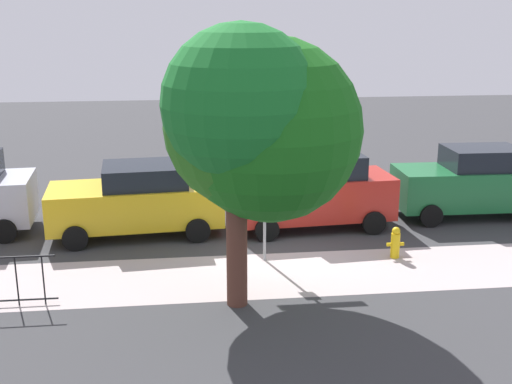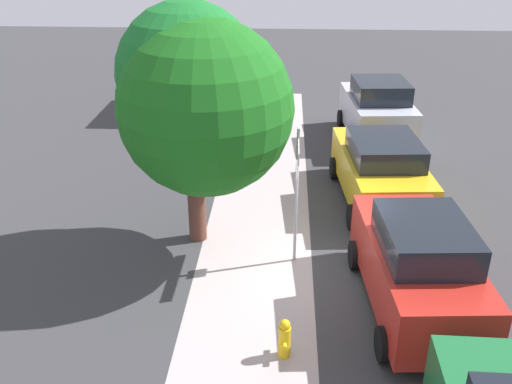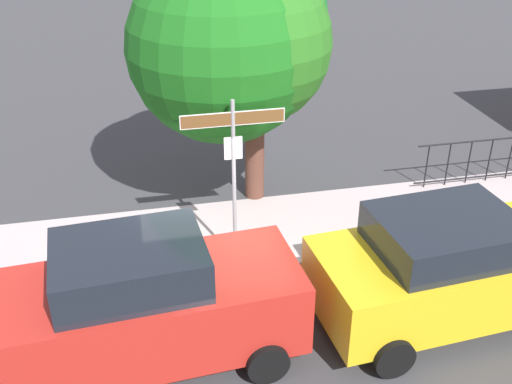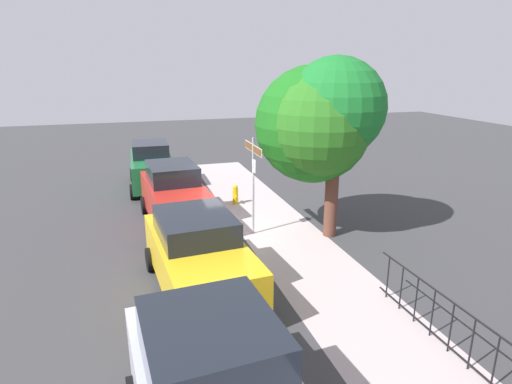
{
  "view_description": "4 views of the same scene",
  "coord_description": "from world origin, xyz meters",
  "px_view_note": "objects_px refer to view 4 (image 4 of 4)",
  "views": [
    {
      "loc": [
        2.32,
        14.75,
        5.73
      ],
      "look_at": [
        0.62,
        0.26,
        1.67
      ],
      "focal_mm": 45.03,
      "sensor_mm": 36.0,
      "label": 1
    },
    {
      "loc": [
        -10.74,
        0.67,
        7.12
      ],
      "look_at": [
        0.55,
        1.28,
        1.65
      ],
      "focal_mm": 40.25,
      "sensor_mm": 36.0,
      "label": 2
    },
    {
      "loc": [
        -1.2,
        -9.07,
        6.72
      ],
      "look_at": [
        0.9,
        0.71,
        1.22
      ],
      "focal_mm": 43.05,
      "sensor_mm": 36.0,
      "label": 3
    },
    {
      "loc": [
        12.9,
        -3.29,
        5.34
      ],
      "look_at": [
        0.94,
        0.34,
        1.57
      ],
      "focal_mm": 29.77,
      "sensor_mm": 36.0,
      "label": 4
    }
  ],
  "objects_px": {
    "shade_tree": "(320,121)",
    "fire_hydrant": "(235,195)",
    "car_green": "(152,166)",
    "street_sign": "(253,166)",
    "car_red": "(174,195)",
    "car_yellow": "(198,254)"
  },
  "relations": [
    {
      "from": "shade_tree",
      "to": "fire_hydrant",
      "type": "bearing_deg",
      "value": -153.3
    },
    {
      "from": "shade_tree",
      "to": "fire_hydrant",
      "type": "height_order",
      "value": "shade_tree"
    },
    {
      "from": "shade_tree",
      "to": "car_green",
      "type": "distance_m",
      "value": 8.87
    },
    {
      "from": "shade_tree",
      "to": "fire_hydrant",
      "type": "xyz_separation_m",
      "value": [
        -3.64,
        -1.83,
        -3.3
      ]
    },
    {
      "from": "car_green",
      "to": "car_red",
      "type": "bearing_deg",
      "value": 6.79
    },
    {
      "from": "street_sign",
      "to": "shade_tree",
      "type": "bearing_deg",
      "value": 77.18
    },
    {
      "from": "fire_hydrant",
      "to": "shade_tree",
      "type": "bearing_deg",
      "value": 26.7
    },
    {
      "from": "car_green",
      "to": "fire_hydrant",
      "type": "relative_size",
      "value": 5.68
    },
    {
      "from": "street_sign",
      "to": "fire_hydrant",
      "type": "bearing_deg",
      "value": 176.42
    },
    {
      "from": "car_green",
      "to": "fire_hydrant",
      "type": "xyz_separation_m",
      "value": [
        3.31,
        3.0,
        -0.63
      ]
    },
    {
      "from": "shade_tree",
      "to": "fire_hydrant",
      "type": "distance_m",
      "value": 5.24
    },
    {
      "from": "street_sign",
      "to": "shade_tree",
      "type": "relative_size",
      "value": 0.57
    },
    {
      "from": "shade_tree",
      "to": "car_green",
      "type": "relative_size",
      "value": 1.27
    },
    {
      "from": "shade_tree",
      "to": "car_green",
      "type": "height_order",
      "value": "shade_tree"
    },
    {
      "from": "car_red",
      "to": "car_yellow",
      "type": "xyz_separation_m",
      "value": [
        4.8,
        0.03,
        -0.07
      ]
    },
    {
      "from": "shade_tree",
      "to": "car_yellow",
      "type": "bearing_deg",
      "value": -58.52
    },
    {
      "from": "car_yellow",
      "to": "shade_tree",
      "type": "bearing_deg",
      "value": 116.93
    },
    {
      "from": "car_green",
      "to": "car_red",
      "type": "height_order",
      "value": "car_red"
    },
    {
      "from": "street_sign",
      "to": "car_yellow",
      "type": "bearing_deg",
      "value": -36.52
    },
    {
      "from": "street_sign",
      "to": "fire_hydrant",
      "type": "distance_m",
      "value": 3.7
    },
    {
      "from": "street_sign",
      "to": "shade_tree",
      "type": "distance_m",
      "value": 2.51
    },
    {
      "from": "car_red",
      "to": "fire_hydrant",
      "type": "relative_size",
      "value": 5.69
    }
  ]
}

